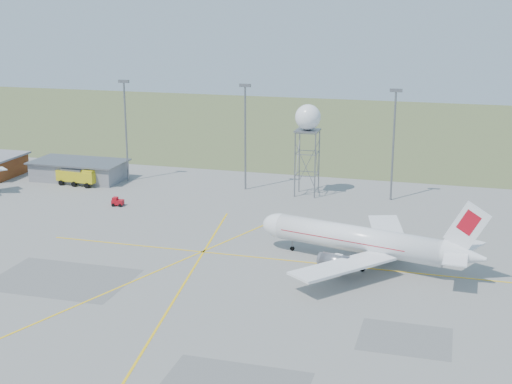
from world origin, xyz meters
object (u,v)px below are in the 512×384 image
(airliner_main, at_px, (361,240))
(baggage_tug, at_px, (118,203))
(fire_truck, at_px, (79,177))
(radar_tower, at_px, (307,145))

(airliner_main, relative_size, baggage_tug, 15.22)
(baggage_tug, bearing_deg, fire_truck, 135.95)
(radar_tower, distance_m, baggage_tug, 36.36)
(airliner_main, height_order, baggage_tug, airliner_main)
(airliner_main, xyz_separation_m, fire_truck, (-59.97, 28.38, -1.78))
(radar_tower, bearing_deg, fire_truck, -173.35)
(fire_truck, bearing_deg, airliner_main, -19.71)
(airliner_main, bearing_deg, radar_tower, -52.11)
(airliner_main, xyz_separation_m, baggage_tug, (-45.93, 17.08, -2.83))
(fire_truck, distance_m, baggage_tug, 18.05)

